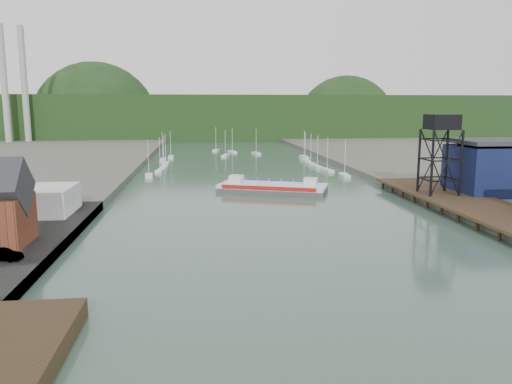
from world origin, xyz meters
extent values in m
plane|color=#304B43|center=(0.00, 0.00, 0.00)|extent=(600.00, 600.00, 0.00)
cube|color=black|center=(37.00, 45.00, 1.90)|extent=(14.00, 70.00, 0.50)
cylinder|color=black|center=(31.00, 45.00, 0.80)|extent=(0.60, 0.60, 2.20)
cube|color=silver|center=(-44.00, 50.00, 3.85)|extent=(18.00, 12.00, 4.50)
cylinder|color=black|center=(32.00, 55.00, 8.65)|extent=(0.50, 0.50, 13.00)
cylinder|color=black|center=(38.00, 55.00, 8.65)|extent=(0.50, 0.50, 13.00)
cylinder|color=black|center=(32.00, 61.00, 8.65)|extent=(0.50, 0.50, 13.00)
cylinder|color=black|center=(38.00, 61.00, 8.65)|extent=(0.50, 0.50, 13.00)
cube|color=black|center=(35.00, 58.00, 16.65)|extent=(5.50, 5.50, 3.00)
cube|color=#0D1B3C|center=(50.00, 60.00, 6.60)|extent=(20.00, 14.00, 10.00)
cube|color=#2D2D33|center=(50.00, 60.00, 12.50)|extent=(20.50, 14.50, 0.80)
cube|color=silver|center=(-27.54, 103.89, 0.35)|extent=(2.67, 7.65, 0.90)
cube|color=silver|center=(-25.28, 115.30, 0.35)|extent=(2.81, 7.67, 0.90)
cube|color=silver|center=(-24.71, 124.17, 0.35)|extent=(2.35, 7.59, 0.90)
cube|color=silver|center=(-24.81, 134.09, 0.35)|extent=(2.01, 7.50, 0.90)
cube|color=silver|center=(-26.64, 146.33, 0.35)|extent=(2.00, 7.50, 0.90)
cube|color=silver|center=(-24.32, 156.17, 0.35)|extent=(2.16, 7.54, 0.90)
cube|color=silver|center=(27.56, 99.03, 0.35)|extent=(2.53, 7.62, 0.90)
cube|color=silver|center=(25.46, 110.51, 0.35)|extent=(2.76, 7.67, 0.90)
cube|color=silver|center=(24.46, 119.29, 0.35)|extent=(2.22, 7.56, 0.90)
cube|color=silver|center=(24.27, 128.28, 0.35)|extent=(2.18, 7.54, 0.90)
cube|color=silver|center=(24.67, 139.38, 0.35)|extent=(2.46, 7.61, 0.90)
cube|color=silver|center=(26.78, 150.99, 0.35)|extent=(2.48, 7.61, 0.90)
cube|color=silver|center=(-3.16, 160.00, 0.35)|extent=(3.78, 7.76, 0.90)
cube|color=silver|center=(10.04, 168.00, 0.35)|extent=(3.31, 7.74, 0.90)
cube|color=silver|center=(0.66, 176.00, 0.35)|extent=(3.76, 7.76, 0.90)
cube|color=silver|center=(-6.11, 184.00, 0.35)|extent=(3.40, 7.74, 0.90)
cylinder|color=#A0A09B|center=(-110.00, 230.00, 30.00)|extent=(3.20, 3.20, 60.00)
cylinder|color=#A0A09B|center=(-102.00, 235.00, 30.00)|extent=(3.20, 3.20, 60.00)
cube|color=#193115|center=(0.00, 300.00, 12.00)|extent=(500.00, 120.00, 28.00)
sphere|color=#193115|center=(-80.00, 300.00, 8.00)|extent=(80.00, 80.00, 80.00)
sphere|color=#193115|center=(90.00, 310.00, 6.00)|extent=(70.00, 70.00, 70.00)
cube|color=#454547|center=(3.65, 76.35, 0.49)|extent=(26.64, 18.08, 0.99)
cube|color=silver|center=(3.65, 76.35, 1.39)|extent=(26.64, 18.08, 0.79)
cube|color=#A11912|center=(1.86, 71.69, 1.58)|extent=(20.38, 7.92, 0.89)
cube|color=#16209D|center=(5.43, 81.02, 1.58)|extent=(20.38, 7.92, 0.89)
cube|color=silver|center=(-4.67, 79.54, 2.57)|extent=(3.83, 3.83, 1.98)
cube|color=silver|center=(11.96, 73.17, 2.57)|extent=(3.83, 3.83, 1.98)
imported|color=#999999|center=(-36.59, 22.61, 2.31)|extent=(4.52, 2.25, 1.42)
camera|label=1|loc=(-13.05, -37.50, 19.76)|focal=35.00mm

